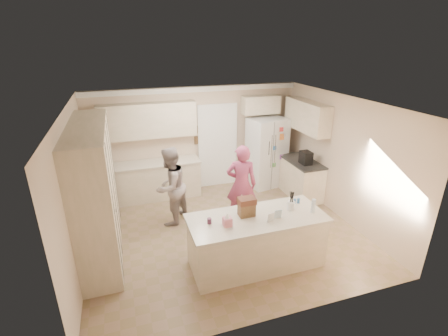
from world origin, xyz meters
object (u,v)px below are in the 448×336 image
object	(u,v)px
coffee_maker	(306,158)
dollhouse_body	(247,210)
refrigerator	(266,153)
teen_boy	(170,186)
utensil_crock	(291,206)
island_base	(256,242)
tissue_box	(227,222)
teen_girl	(241,185)

from	to	relation	value
coffee_maker	dollhouse_body	distance (m)	2.84
refrigerator	teen_boy	bearing A→B (deg)	-167.53
utensil_crock	teen_boy	bearing A→B (deg)	135.27
island_base	utensil_crock	xyz separation A→B (m)	(0.65, 0.05, 0.56)
tissue_box	teen_boy	distance (m)	2.01
coffee_maker	teen_girl	distance (m)	1.86
utensil_crock	tissue_box	bearing A→B (deg)	-172.87
teen_boy	teen_girl	world-z (taller)	teen_girl
island_base	teen_girl	bearing A→B (deg)	79.36
refrigerator	tissue_box	bearing A→B (deg)	-135.03
coffee_maker	island_base	xyz separation A→B (m)	(-2.05, -1.90, -0.63)
refrigerator	coffee_maker	size ratio (longest dim) A/B	6.00
tissue_box	dollhouse_body	world-z (taller)	dollhouse_body
island_base	tissue_box	xyz separation A→B (m)	(-0.55, -0.10, 0.56)
refrigerator	island_base	size ratio (longest dim) A/B	0.82
utensil_crock	refrigerator	bearing A→B (deg)	72.80
utensil_crock	dollhouse_body	xyz separation A→B (m)	(-0.80, 0.05, 0.04)
coffee_maker	island_base	size ratio (longest dim) A/B	0.14
dollhouse_body	teen_girl	distance (m)	1.39
teen_boy	teen_girl	size ratio (longest dim) A/B	0.98
utensil_crock	teen_girl	bearing A→B (deg)	105.74
island_base	teen_boy	size ratio (longest dim) A/B	1.32
refrigerator	teen_girl	bearing A→B (deg)	-140.26
island_base	teen_girl	distance (m)	1.50
tissue_box	teen_girl	world-z (taller)	teen_girl
island_base	teen_girl	world-z (taller)	teen_girl
utensil_crock	tissue_box	size ratio (longest dim) A/B	1.07
refrigerator	teen_girl	xyz separation A→B (m)	(-1.29, -1.55, -0.05)
refrigerator	coffee_maker	bearing A→B (deg)	-75.53
island_base	tissue_box	distance (m)	0.79
utensil_crock	teen_girl	size ratio (longest dim) A/B	0.09
dollhouse_body	teen_boy	world-z (taller)	teen_boy
teen_boy	utensil_crock	bearing A→B (deg)	91.17
tissue_box	dollhouse_body	xyz separation A→B (m)	(0.40, 0.20, 0.04)
refrigerator	teen_boy	distance (m)	2.92
utensil_crock	teen_girl	world-z (taller)	teen_girl
island_base	teen_girl	xyz separation A→B (m)	(0.27, 1.41, 0.41)
teen_boy	island_base	bearing A→B (deg)	77.89
dollhouse_body	teen_girl	size ratio (longest dim) A/B	0.15
island_base	utensil_crock	distance (m)	0.86
coffee_maker	utensil_crock	distance (m)	2.32
dollhouse_body	teen_boy	distance (m)	1.99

